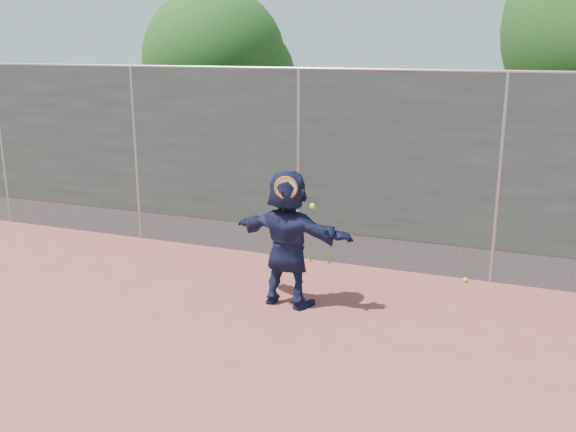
% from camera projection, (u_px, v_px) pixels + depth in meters
% --- Properties ---
extents(ground, '(80.00, 80.00, 0.00)m').
position_uv_depth(ground, '(190.00, 350.00, 7.28)').
color(ground, '#9E4C42').
rests_on(ground, ground).
extents(player, '(1.74, 0.75, 1.82)m').
position_uv_depth(player, '(288.00, 238.00, 8.34)').
color(player, '#161D3E').
rests_on(player, ground).
extents(ball_ground, '(0.07, 0.07, 0.07)m').
position_uv_depth(ball_ground, '(465.00, 280.00, 9.34)').
color(ball_ground, '#CBF837').
rests_on(ball_ground, ground).
extents(fence, '(20.00, 0.06, 3.03)m').
position_uv_depth(fence, '(299.00, 161.00, 10.01)').
color(fence, '#38423D').
rests_on(fence, ground).
extents(swing_action, '(0.55, 0.18, 0.51)m').
position_uv_depth(swing_action, '(288.00, 191.00, 7.95)').
color(swing_action, orange).
rests_on(swing_action, ground).
extents(tree_left, '(3.15, 3.00, 4.53)m').
position_uv_depth(tree_left, '(222.00, 64.00, 13.40)').
color(tree_left, '#382314').
rests_on(tree_left, ground).
extents(weed_clump, '(0.68, 0.07, 0.30)m').
position_uv_depth(weed_clump, '(313.00, 254.00, 10.18)').
color(weed_clump, '#387226').
rests_on(weed_clump, ground).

